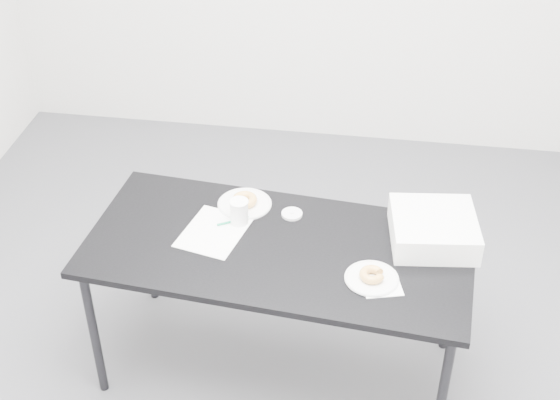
# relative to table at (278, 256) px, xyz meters

# --- Properties ---
(floor) EXTENTS (4.00, 4.00, 0.00)m
(floor) POSITION_rel_table_xyz_m (-0.03, 0.09, -0.66)
(floor) COLOR #4B4B50
(floor) RESTS_ON ground
(table) EXTENTS (1.63, 0.87, 0.71)m
(table) POSITION_rel_table_xyz_m (0.00, 0.00, 0.00)
(table) COLOR black
(table) RESTS_ON floor
(scorecard) EXTENTS (0.30, 0.35, 0.00)m
(scorecard) POSITION_rel_table_xyz_m (-0.28, 0.05, 0.06)
(scorecard) COLOR white
(scorecard) RESTS_ON table
(logo_patch) EXTENTS (0.06, 0.06, 0.00)m
(logo_patch) POSITION_rel_table_xyz_m (-0.19, 0.13, 0.06)
(logo_patch) COLOR green
(logo_patch) RESTS_ON scorecard
(pen) EXTENTS (0.13, 0.08, 0.01)m
(pen) POSITION_rel_table_xyz_m (-0.21, 0.12, 0.06)
(pen) COLOR #0C8554
(pen) RESTS_ON scorecard
(napkin) EXTENTS (0.18, 0.18, 0.00)m
(napkin) POSITION_rel_table_xyz_m (0.42, -0.17, 0.06)
(napkin) COLOR white
(napkin) RESTS_ON table
(plate_near) EXTENTS (0.21, 0.21, 0.01)m
(plate_near) POSITION_rel_table_xyz_m (0.39, -0.15, 0.06)
(plate_near) COLOR silver
(plate_near) RESTS_ON napkin
(donut_near) EXTENTS (0.11, 0.11, 0.03)m
(donut_near) POSITION_rel_table_xyz_m (0.39, -0.15, 0.08)
(donut_near) COLOR #CE8741
(donut_near) RESTS_ON plate_near
(plate_far) EXTENTS (0.23, 0.23, 0.01)m
(plate_far) POSITION_rel_table_xyz_m (-0.19, 0.26, 0.06)
(plate_far) COLOR silver
(plate_far) RESTS_ON table
(donut_far) EXTENTS (0.13, 0.13, 0.04)m
(donut_far) POSITION_rel_table_xyz_m (-0.19, 0.26, 0.08)
(donut_far) COLOR #CE8741
(donut_far) RESTS_ON plate_far
(coffee_cup) EXTENTS (0.08, 0.08, 0.11)m
(coffee_cup) POSITION_rel_table_xyz_m (-0.18, 0.13, 0.11)
(coffee_cup) COLOR white
(coffee_cup) RESTS_ON table
(cup_lid) EXTENTS (0.09, 0.09, 0.01)m
(cup_lid) POSITION_rel_table_xyz_m (0.03, 0.21, 0.06)
(cup_lid) COLOR silver
(cup_lid) RESTS_ON table
(bakery_box) EXTENTS (0.37, 0.37, 0.11)m
(bakery_box) POSITION_rel_table_xyz_m (0.62, 0.13, 0.11)
(bakery_box) COLOR white
(bakery_box) RESTS_ON table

